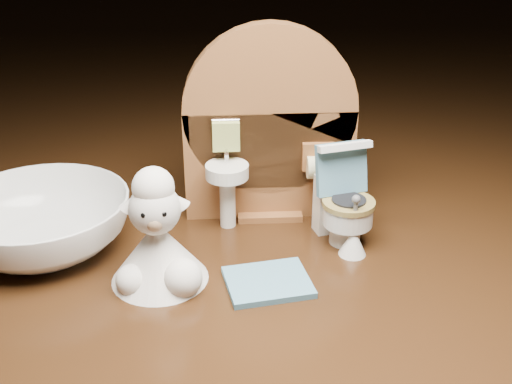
% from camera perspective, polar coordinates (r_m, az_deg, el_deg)
% --- Properties ---
extents(backdrop_panel, '(0.13, 0.05, 0.15)m').
position_cam_1_polar(backdrop_panel, '(0.48, 1.14, 5.00)').
color(backdrop_panel, brown).
rests_on(backdrop_panel, ground).
extents(toy_toilet, '(0.04, 0.05, 0.08)m').
position_cam_1_polar(toy_toilet, '(0.47, 7.70, -1.11)').
color(toy_toilet, white).
rests_on(toy_toilet, ground).
extents(bath_mat, '(0.06, 0.05, 0.00)m').
position_cam_1_polar(bath_mat, '(0.43, 1.07, -8.02)').
color(bath_mat, teal).
rests_on(bath_mat, ground).
extents(toilet_brush, '(0.02, 0.02, 0.05)m').
position_cam_1_polar(toilet_brush, '(0.46, 8.63, -4.16)').
color(toilet_brush, white).
rests_on(toilet_brush, ground).
extents(plush_lamb, '(0.06, 0.06, 0.08)m').
position_cam_1_polar(plush_lamb, '(0.42, -8.71, -4.51)').
color(plush_lamb, white).
rests_on(plush_lamb, ground).
extents(ceramic_bowl, '(0.13, 0.13, 0.04)m').
position_cam_1_polar(ceramic_bowl, '(0.48, -18.49, -2.69)').
color(ceramic_bowl, white).
rests_on(ceramic_bowl, ground).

